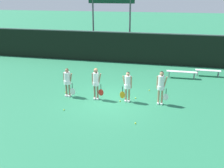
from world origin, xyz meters
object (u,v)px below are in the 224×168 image
(tennis_ball_1, at_px, (149,90))
(tennis_ball_5, at_px, (64,110))
(bench_far, at_px, (208,71))
(tennis_ball_4, at_px, (66,92))
(player_2, at_px, (128,84))
(tennis_ball_0, at_px, (136,98))
(tennis_ball_2, at_px, (120,101))
(player_1, at_px, (96,81))
(player_3, at_px, (161,85))
(bench_courtside, at_px, (182,72))
(scoreboard, at_px, (111,1))
(player_0, at_px, (67,80))
(tennis_ball_3, at_px, (135,123))

(tennis_ball_1, height_order, tennis_ball_5, same)
(bench_far, relative_size, tennis_ball_4, 24.91)
(bench_far, height_order, player_2, player_2)
(tennis_ball_0, height_order, tennis_ball_2, tennis_ball_0)
(player_2, bearing_deg, tennis_ball_1, 67.37)
(player_1, bearing_deg, player_3, -3.33)
(bench_courtside, xyz_separation_m, tennis_ball_5, (-5.74, -6.68, -0.38))
(bench_far, bearing_deg, player_1, -137.68)
(player_2, bearing_deg, tennis_ball_5, -142.22)
(bench_courtside, relative_size, player_3, 1.14)
(bench_far, height_order, player_1, player_1)
(scoreboard, height_order, tennis_ball_0, scoreboard)
(player_0, relative_size, player_1, 0.93)
(tennis_ball_1, distance_m, tennis_ball_5, 5.36)
(tennis_ball_0, bearing_deg, tennis_ball_5, -144.49)
(tennis_ball_3, bearing_deg, bench_far, 64.52)
(player_3, distance_m, tennis_ball_5, 5.06)
(scoreboard, distance_m, tennis_ball_3, 13.38)
(scoreboard, height_order, bench_courtside, scoreboard)
(scoreboard, relative_size, tennis_ball_4, 90.82)
(bench_far, height_order, tennis_ball_1, bench_far)
(player_0, xyz_separation_m, player_1, (1.65, -0.04, 0.09))
(scoreboard, bearing_deg, player_3, -62.80)
(scoreboard, bearing_deg, bench_far, -25.52)
(tennis_ball_0, xyz_separation_m, tennis_ball_2, (-0.75, -0.59, -0.00))
(bench_courtside, bearing_deg, player_2, -121.38)
(tennis_ball_1, bearing_deg, scoreboard, 118.51)
(player_3, relative_size, tennis_ball_0, 24.86)
(tennis_ball_4, bearing_deg, player_0, -51.89)
(player_2, bearing_deg, player_3, 6.41)
(tennis_ball_1, bearing_deg, tennis_ball_5, -135.96)
(player_1, bearing_deg, player_0, 173.53)
(player_0, bearing_deg, scoreboard, 95.52)
(bench_courtside, bearing_deg, tennis_ball_4, -147.04)
(player_3, xyz_separation_m, tennis_ball_4, (-5.45, 0.42, -1.02))
(player_1, xyz_separation_m, tennis_ball_2, (1.34, -0.06, -1.01))
(tennis_ball_0, relative_size, tennis_ball_1, 1.09)
(tennis_ball_4, bearing_deg, player_3, -4.41)
(player_2, distance_m, tennis_ball_2, 1.00)
(bench_courtside, height_order, player_3, player_3)
(player_0, distance_m, tennis_ball_3, 4.89)
(bench_far, distance_m, player_0, 9.89)
(tennis_ball_0, distance_m, tennis_ball_2, 0.95)
(bench_far, bearing_deg, player_3, -117.29)
(bench_courtside, bearing_deg, tennis_ball_0, -120.45)
(player_1, bearing_deg, tennis_ball_1, 30.91)
(player_1, height_order, tennis_ball_0, player_1)
(tennis_ball_3, xyz_separation_m, tennis_ball_5, (-3.65, 0.60, -0.00))
(player_0, bearing_deg, player_2, 7.29)
(player_2, distance_m, tennis_ball_4, 3.87)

